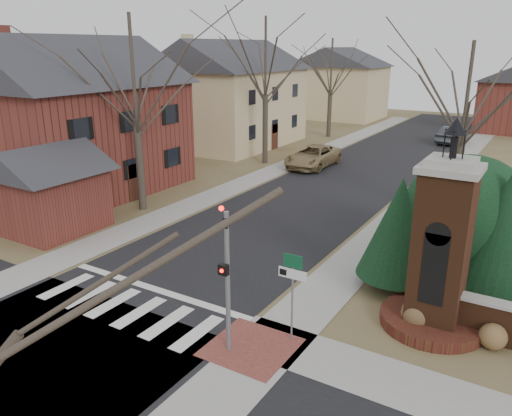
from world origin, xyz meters
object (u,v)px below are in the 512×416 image
Objects in this scene: pickup_truck at (313,156)px; distant_car at (452,135)px; sign_post at (292,280)px; traffic_signal_pole at (227,268)px; brick_gate_monument at (439,262)px.

distant_car is at bearing 65.02° from pickup_truck.
distant_car is (-2.19, 35.47, -1.20)m from sign_post.
traffic_signal_pole is 36.94m from distant_car.
sign_post is 35.56m from distant_car.
traffic_signal_pole reaches higher than pickup_truck.
traffic_signal_pole is 6.47m from brick_gate_monument.
traffic_signal_pole is at bearing -136.76° from brick_gate_monument.
pickup_truck reaches higher than distant_car.
sign_post is at bearing -138.58° from brick_gate_monument.
sign_post is 0.60× the size of distant_car.
brick_gate_monument is at bearing 106.87° from distant_car.
brick_gate_monument reaches higher than sign_post.
pickup_truck is 1.21× the size of distant_car.
pickup_truck is at bearing 72.35° from distant_car.
brick_gate_monument reaches higher than distant_car.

